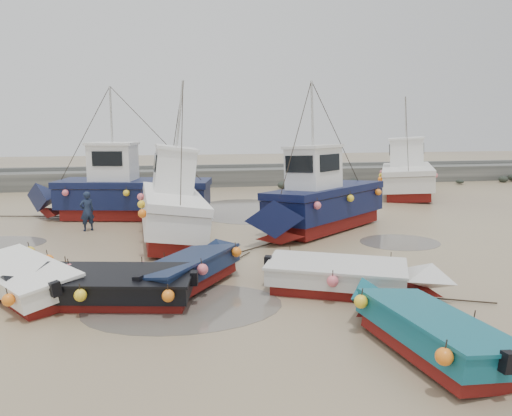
# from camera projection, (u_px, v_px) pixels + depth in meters

# --- Properties ---
(ground) EXTENTS (120.00, 120.00, 0.00)m
(ground) POSITION_uv_depth(u_px,v_px,m) (275.00, 271.00, 15.47)
(ground) COLOR tan
(ground) RESTS_ON ground
(seawall) EXTENTS (60.00, 4.92, 1.50)m
(seawall) POSITION_uv_depth(u_px,v_px,m) (207.00, 177.00, 36.65)
(seawall) COLOR slate
(seawall) RESTS_ON ground
(puddle_a) EXTENTS (4.99, 4.99, 0.01)m
(puddle_a) POSITION_uv_depth(u_px,v_px,m) (184.00, 307.00, 12.45)
(puddle_a) COLOR #5A5349
(puddle_a) RESTS_ON ground
(puddle_b) EXTENTS (3.10, 3.10, 0.01)m
(puddle_b) POSITION_uv_depth(u_px,v_px,m) (400.00, 242.00, 19.27)
(puddle_b) COLOR #5A5349
(puddle_b) RESTS_ON ground
(puddle_d) EXTENTS (6.16, 6.16, 0.01)m
(puddle_d) POSITION_uv_depth(u_px,v_px,m) (248.00, 210.00, 26.38)
(puddle_d) COLOR #5A5349
(puddle_d) RESTS_ON ground
(dinghy_0) EXTENTS (4.33, 5.88, 1.43)m
(dinghy_0) POSITION_uv_depth(u_px,v_px,m) (19.00, 273.00, 13.50)
(dinghy_0) COLOR maroon
(dinghy_0) RESTS_ON ground
(dinghy_1) EXTENTS (4.21, 5.37, 1.43)m
(dinghy_1) POSITION_uv_depth(u_px,v_px,m) (193.00, 266.00, 14.11)
(dinghy_1) COLOR maroon
(dinghy_1) RESTS_ON ground
(dinghy_2) EXTENTS (2.24, 5.76, 1.43)m
(dinghy_2) POSITION_uv_depth(u_px,v_px,m) (421.00, 323.00, 10.07)
(dinghy_2) COLOR maroon
(dinghy_2) RESTS_ON ground
(dinghy_4) EXTENTS (6.25, 2.69, 1.43)m
(dinghy_4) POSITION_uv_depth(u_px,v_px,m) (100.00, 283.00, 12.59)
(dinghy_4) COLOR maroon
(dinghy_4) RESTS_ON ground
(dinghy_5) EXTENTS (5.70, 3.44, 1.43)m
(dinghy_5) POSITION_uv_depth(u_px,v_px,m) (350.00, 274.00, 13.39)
(dinghy_5) COLOR maroon
(dinghy_5) RESTS_ON ground
(cabin_boat_0) EXTENTS (10.35, 4.37, 6.22)m
(cabin_boat_0) POSITION_uv_depth(u_px,v_px,m) (122.00, 191.00, 24.02)
(cabin_boat_0) COLOR maroon
(cabin_boat_0) RESTS_ON ground
(cabin_boat_1) EXTENTS (2.81, 9.50, 6.22)m
(cabin_boat_1) POSITION_uv_depth(u_px,v_px,m) (167.00, 204.00, 19.95)
(cabin_boat_1) COLOR maroon
(cabin_boat_1) RESTS_ON ground
(cabin_boat_2) EXTENTS (8.08, 6.66, 6.22)m
(cabin_boat_2) POSITION_uv_depth(u_px,v_px,m) (319.00, 200.00, 20.98)
(cabin_boat_2) COLOR maroon
(cabin_boat_2) RESTS_ON ground
(cabin_boat_3) EXTENTS (6.27, 9.76, 6.22)m
(cabin_boat_3) POSITION_uv_depth(u_px,v_px,m) (408.00, 174.00, 32.09)
(cabin_boat_3) COLOR maroon
(cabin_boat_3) RESTS_ON ground
(person) EXTENTS (0.74, 0.64, 1.70)m
(person) POSITION_uv_depth(u_px,v_px,m) (88.00, 231.00, 21.35)
(person) COLOR #172137
(person) RESTS_ON ground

